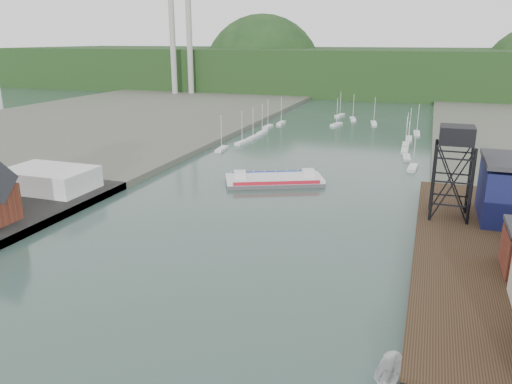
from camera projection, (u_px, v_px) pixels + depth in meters
The scene contains 8 objects.
east_pier at pixel (463, 247), 75.51m from camera, with size 14.00×70.00×2.45m.
white_shed at pixel (49, 179), 104.81m from camera, with size 18.00×12.00×4.50m, color silver.
lift_tower at pixel (456, 141), 83.82m from camera, with size 6.50×6.50×16.00m.
marina_sailboats at pixel (335, 135), 171.90m from camera, with size 57.71×92.65×0.90m.
smokestacks at pixel (181, 42), 281.28m from camera, with size 11.20×8.20×60.00m.
distant_hills at pixel (376, 74), 317.27m from camera, with size 500.00×120.00×80.00m.
chain_ferry at pixel (274, 180), 114.96m from camera, with size 23.83×17.25×3.19m.
motorboat at pixel (389, 375), 47.92m from camera, with size 2.26×6.00×2.32m, color silver.
Camera 1 is at (30.21, -31.12, 32.12)m, focal length 35.00 mm.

